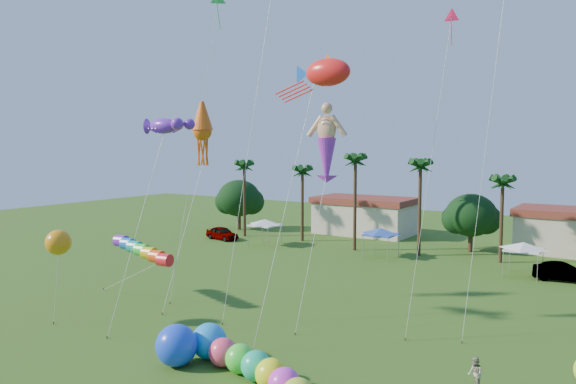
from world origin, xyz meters
The scene contains 16 objects.
tree_line centered at (3.57, 44.00, 4.28)m, with size 69.46×8.91×11.00m.
buildings_row centered at (-3.09, 50.00, 2.00)m, with size 35.00×7.00×4.00m.
tent_row centered at (-6.00, 36.33, 2.75)m, with size 31.00×4.00×0.60m.
car_a centered at (-26.74, 36.44, 0.79)m, with size 1.87×4.64×1.58m, color #4C4C54.
car_b centered at (11.19, 35.96, 0.79)m, with size 1.66×4.77×1.57m, color #4C4C54.
spectator_b centered at (10.54, 10.11, 0.80)m, with size 0.77×0.60×1.59m, color #A09C86.
caterpillar_inflatable centered at (0.57, 5.26, 0.82)m, with size 9.37×4.64×1.96m.
blue_ball centered at (-3.47, 4.54, 1.11)m, with size 2.22×2.22×2.22m, color blue.
rainbow_tube centered at (-13.36, 11.83, 3.47)m, with size 9.58×1.78×3.94m.
orange_ball_kite centered at (-14.47, 5.33, 5.43)m, with size 2.13×2.13×6.25m.
merman_kite centered at (-0.56, 15.46, 11.42)m, with size 2.40×4.46×13.90m.
fish_kite centered at (0.59, 13.47, 15.97)m, with size 4.46×6.20×16.90m.
squid_kite centered at (-10.81, 15.07, 12.64)m, with size 1.88×5.55×14.91m.
lobster_kite centered at (-9.90, 10.23, 12.88)m, with size 3.77×6.03×13.61m.
delta_kite_red centered at (6.55, 17.94, 18.84)m, with size 1.91×3.51×19.90m.
delta_kite_green centered at (-10.43, 16.47, 22.07)m, with size 2.29×4.41×23.08m.
Camera 1 is at (17.09, -16.41, 11.68)m, focal length 35.00 mm.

